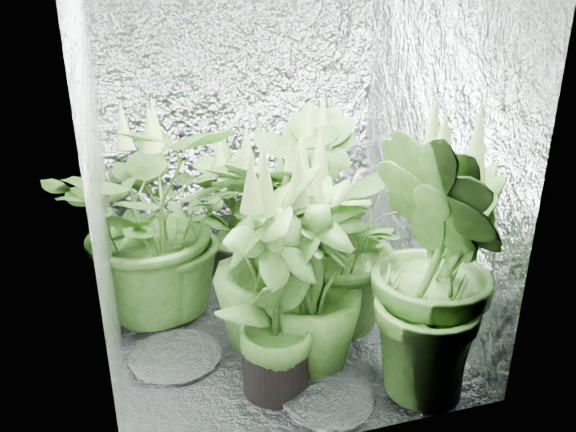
{
  "coord_description": "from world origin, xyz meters",
  "views": [
    {
      "loc": [
        -0.66,
        -2.43,
        1.67
      ],
      "look_at": [
        0.05,
        0.0,
        0.65
      ],
      "focal_mm": 35.0,
      "sensor_mm": 36.0,
      "label": 1
    }
  ],
  "objects_px": {
    "plant_b": "(232,214)",
    "plant_g": "(437,271)",
    "plant_h": "(312,282)",
    "plant_a": "(157,219)",
    "plant_d": "(268,259)",
    "plant_f": "(275,287)",
    "plant_e": "(331,241)",
    "circulation_fan": "(343,243)",
    "plant_c": "(313,205)"
  },
  "relations": [
    {
      "from": "plant_a",
      "to": "plant_e",
      "type": "relative_size",
      "value": 1.1
    },
    {
      "from": "plant_a",
      "to": "plant_d",
      "type": "distance_m",
      "value": 0.67
    },
    {
      "from": "plant_a",
      "to": "plant_h",
      "type": "bearing_deg",
      "value": -46.17
    },
    {
      "from": "plant_e",
      "to": "plant_f",
      "type": "distance_m",
      "value": 0.54
    },
    {
      "from": "plant_d",
      "to": "plant_f",
      "type": "height_order",
      "value": "plant_f"
    },
    {
      "from": "plant_a",
      "to": "plant_f",
      "type": "xyz_separation_m",
      "value": [
        0.42,
        -0.78,
        -0.05
      ]
    },
    {
      "from": "plant_d",
      "to": "plant_e",
      "type": "distance_m",
      "value": 0.34
    },
    {
      "from": "plant_c",
      "to": "plant_e",
      "type": "distance_m",
      "value": 0.47
    },
    {
      "from": "plant_f",
      "to": "plant_h",
      "type": "xyz_separation_m",
      "value": [
        0.21,
        0.13,
        -0.08
      ]
    },
    {
      "from": "plant_b",
      "to": "plant_d",
      "type": "relative_size",
      "value": 0.9
    },
    {
      "from": "plant_d",
      "to": "circulation_fan",
      "type": "xyz_separation_m",
      "value": [
        0.69,
        0.73,
        -0.34
      ]
    },
    {
      "from": "plant_b",
      "to": "plant_h",
      "type": "bearing_deg",
      "value": -78.61
    },
    {
      "from": "plant_f",
      "to": "plant_b",
      "type": "bearing_deg",
      "value": 88.83
    },
    {
      "from": "plant_a",
      "to": "plant_d",
      "type": "relative_size",
      "value": 1.11
    },
    {
      "from": "plant_b",
      "to": "plant_d",
      "type": "bearing_deg",
      "value": -87.41
    },
    {
      "from": "plant_a",
      "to": "plant_g",
      "type": "bearing_deg",
      "value": -42.94
    },
    {
      "from": "plant_g",
      "to": "circulation_fan",
      "type": "bearing_deg",
      "value": 85.31
    },
    {
      "from": "plant_a",
      "to": "plant_h",
      "type": "xyz_separation_m",
      "value": [
        0.63,
        -0.66,
        -0.13
      ]
    },
    {
      "from": "plant_a",
      "to": "plant_c",
      "type": "relative_size",
      "value": 1.04
    },
    {
      "from": "plant_b",
      "to": "plant_g",
      "type": "relative_size",
      "value": 0.75
    },
    {
      "from": "plant_d",
      "to": "circulation_fan",
      "type": "relative_size",
      "value": 3.0
    },
    {
      "from": "plant_c",
      "to": "plant_h",
      "type": "bearing_deg",
      "value": -109.17
    },
    {
      "from": "plant_b",
      "to": "plant_c",
      "type": "bearing_deg",
      "value": -26.49
    },
    {
      "from": "plant_a",
      "to": "plant_f",
      "type": "relative_size",
      "value": 1.05
    },
    {
      "from": "circulation_fan",
      "to": "plant_e",
      "type": "bearing_deg",
      "value": -122.42
    },
    {
      "from": "plant_e",
      "to": "plant_g",
      "type": "xyz_separation_m",
      "value": [
        0.25,
        -0.58,
        0.09
      ]
    },
    {
      "from": "plant_b",
      "to": "plant_c",
      "type": "relative_size",
      "value": 0.85
    },
    {
      "from": "plant_d",
      "to": "plant_f",
      "type": "xyz_separation_m",
      "value": [
        -0.05,
        -0.32,
        0.03
      ]
    },
    {
      "from": "plant_d",
      "to": "plant_h",
      "type": "relative_size",
      "value": 1.12
    },
    {
      "from": "plant_a",
      "to": "plant_e",
      "type": "xyz_separation_m",
      "value": [
        0.81,
        -0.41,
        -0.05
      ]
    },
    {
      "from": "plant_g",
      "to": "plant_a",
      "type": "bearing_deg",
      "value": 137.06
    },
    {
      "from": "plant_b",
      "to": "circulation_fan",
      "type": "bearing_deg",
      "value": 0.19
    },
    {
      "from": "plant_c",
      "to": "plant_h",
      "type": "distance_m",
      "value": 0.76
    },
    {
      "from": "circulation_fan",
      "to": "plant_b",
      "type": "bearing_deg",
      "value": 174.84
    },
    {
      "from": "plant_f",
      "to": "circulation_fan",
      "type": "xyz_separation_m",
      "value": [
        0.74,
        1.05,
        -0.37
      ]
    },
    {
      "from": "plant_b",
      "to": "plant_h",
      "type": "height_order",
      "value": "plant_b"
    },
    {
      "from": "plant_b",
      "to": "plant_e",
      "type": "xyz_separation_m",
      "value": [
        0.37,
        -0.68,
        0.08
      ]
    },
    {
      "from": "plant_f",
      "to": "circulation_fan",
      "type": "height_order",
      "value": "plant_f"
    },
    {
      "from": "plant_b",
      "to": "plant_g",
      "type": "distance_m",
      "value": 1.41
    },
    {
      "from": "plant_c",
      "to": "plant_d",
      "type": "distance_m",
      "value": 0.65
    },
    {
      "from": "plant_g",
      "to": "plant_h",
      "type": "distance_m",
      "value": 0.56
    },
    {
      "from": "plant_g",
      "to": "plant_d",
      "type": "bearing_deg",
      "value": 138.09
    },
    {
      "from": "plant_a",
      "to": "plant_c",
      "type": "distance_m",
      "value": 0.88
    },
    {
      "from": "plant_d",
      "to": "plant_f",
      "type": "relative_size",
      "value": 0.95
    },
    {
      "from": "plant_h",
      "to": "circulation_fan",
      "type": "bearing_deg",
      "value": 60.18
    },
    {
      "from": "plant_c",
      "to": "plant_e",
      "type": "xyz_separation_m",
      "value": [
        -0.06,
        -0.46,
        -0.02
      ]
    },
    {
      "from": "circulation_fan",
      "to": "plant_a",
      "type": "bearing_deg",
      "value": -172.22
    },
    {
      "from": "plant_e",
      "to": "circulation_fan",
      "type": "bearing_deg",
      "value": 62.93
    },
    {
      "from": "plant_c",
      "to": "plant_f",
      "type": "bearing_deg",
      "value": -118.54
    },
    {
      "from": "plant_d",
      "to": "plant_g",
      "type": "bearing_deg",
      "value": -41.91
    }
  ]
}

